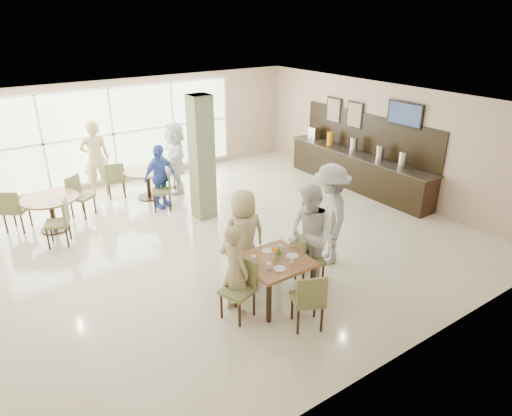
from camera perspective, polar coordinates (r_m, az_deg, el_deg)
ground at (r=9.63m, az=-5.07°, el=-3.94°), size 10.00×10.00×0.00m
room_shell at (r=8.97m, az=-5.46°, el=5.76°), size 10.00×10.00×10.00m
window_bank at (r=12.84m, az=-17.45°, el=8.81°), size 7.00×0.04×7.00m
column at (r=10.25m, az=-6.79°, el=6.19°), size 0.45×0.45×2.80m
main_table at (r=7.40m, az=2.37°, el=-7.03°), size 1.04×1.04×0.75m
round_table_left at (r=10.73m, az=-24.28°, el=0.40°), size 1.19×1.19×0.75m
round_table_right at (r=11.84m, az=-13.40°, el=3.98°), size 1.21×1.21×0.75m
chairs_main_table at (r=7.49m, az=2.43°, el=-8.30°), size 2.11×2.19×0.95m
chairs_table_left at (r=10.78m, az=-24.13°, el=-0.14°), size 2.01×1.82×0.95m
chairs_table_right at (r=11.88m, az=-13.27°, el=3.45°), size 2.00×1.98×0.95m
tabletop_clutter at (r=7.33m, az=2.53°, el=-6.05°), size 0.75×0.76×0.21m
buffet_counter at (r=12.53m, az=12.58°, el=4.94°), size 0.64×4.70×1.95m
wall_tv at (r=11.63m, az=18.12°, el=11.09°), size 0.06×1.00×0.58m
framed_art_a at (r=12.70m, az=12.25°, el=11.29°), size 0.05×0.55×0.70m
framed_art_b at (r=13.25m, az=9.71°, el=11.97°), size 0.05×0.55×0.70m
teen_left at (r=7.07m, az=-2.70°, el=-7.72°), size 0.45×0.61×1.51m
teen_far at (r=7.91m, az=-1.55°, el=-3.46°), size 0.86×0.54×1.67m
teen_right at (r=7.80m, az=6.72°, el=-3.48°), size 0.71×0.90×1.81m
teen_standing at (r=8.51m, az=9.20°, el=-0.81°), size 1.26×1.43×1.93m
adult_a at (r=11.13m, az=-11.95°, el=3.88°), size 1.03×0.78×1.56m
adult_b at (r=12.04m, az=-10.06°, el=6.23°), size 1.35×1.86×1.85m
adult_standing at (r=12.25m, az=-19.42°, el=5.84°), size 0.80×0.61×1.96m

